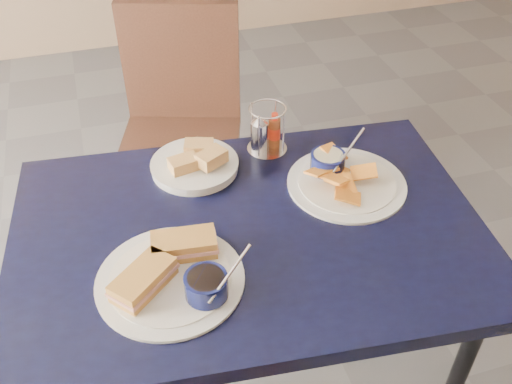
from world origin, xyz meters
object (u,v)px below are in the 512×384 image
object	(u,v)px
plantain_plate	(340,176)
bread_basket	(196,164)
condiment_caddy	(265,133)
chair_far	(174,115)
dining_table	(249,250)
sandwich_plate	(174,273)

from	to	relation	value
plantain_plate	bread_basket	xyz separation A→B (m)	(-0.34, 0.16, 0.00)
plantain_plate	condiment_caddy	xyz separation A→B (m)	(-0.14, 0.19, 0.04)
bread_basket	plantain_plate	bearing A→B (deg)	-24.45
plantain_plate	chair_far	bearing A→B (deg)	110.96
dining_table	sandwich_plate	distance (m)	0.24
dining_table	condiment_caddy	distance (m)	0.34
chair_far	plantain_plate	world-z (taller)	chair_far
dining_table	chair_far	size ratio (longest dim) A/B	1.28
plantain_plate	bread_basket	bearing A→B (deg)	155.55
dining_table	condiment_caddy	world-z (taller)	condiment_caddy
dining_table	chair_far	bearing A→B (deg)	92.05
chair_far	sandwich_plate	bearing A→B (deg)	-99.26
sandwich_plate	bread_basket	distance (m)	0.38
chair_far	condiment_caddy	size ratio (longest dim) A/B	6.74
dining_table	plantain_plate	xyz separation A→B (m)	(0.27, 0.10, 0.09)
dining_table	sandwich_plate	bearing A→B (deg)	-150.77
condiment_caddy	sandwich_plate	bearing A→B (deg)	-129.49
dining_table	bread_basket	size ratio (longest dim) A/B	5.16
chair_far	bread_basket	size ratio (longest dim) A/B	4.03
plantain_plate	condiment_caddy	size ratio (longest dim) A/B	2.23
chair_far	sandwich_plate	world-z (taller)	chair_far
condiment_caddy	bread_basket	bearing A→B (deg)	-170.65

